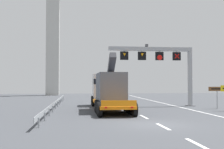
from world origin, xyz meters
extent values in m
plane|color=#424449|center=(0.00, 0.00, 0.00)|extent=(112.00, 112.00, 0.00)
cube|color=silver|center=(0.26, -6.00, 0.01)|extent=(0.20, 2.60, 0.01)
cube|color=silver|center=(0.26, -0.96, 0.01)|extent=(0.20, 2.60, 0.01)
cube|color=silver|center=(0.26, 4.09, 0.01)|extent=(0.20, 2.60, 0.01)
cube|color=silver|center=(0.26, 9.13, 0.01)|extent=(0.20, 2.60, 0.01)
cube|color=silver|center=(0.26, 14.17, 0.01)|extent=(0.20, 2.60, 0.01)
cube|color=silver|center=(0.26, 19.22, 0.01)|extent=(0.20, 2.60, 0.01)
cube|color=silver|center=(0.26, 24.26, 0.01)|extent=(0.20, 2.60, 0.01)
cube|color=silver|center=(0.26, 29.30, 0.01)|extent=(0.20, 2.60, 0.01)
cube|color=silver|center=(6.20, 12.00, 0.01)|extent=(0.20, 63.00, 0.01)
cube|color=#9EA0A5|center=(7.99, 14.04, 3.37)|extent=(0.40, 0.40, 6.73)
cube|color=slate|center=(7.99, 14.04, 0.04)|extent=(0.90, 0.90, 0.08)
cube|color=#9EA0A5|center=(3.37, 14.04, 6.48)|extent=(9.62, 0.44, 0.44)
cube|color=#4C4C51|center=(2.90, 14.04, 6.88)|extent=(0.28, 0.40, 0.28)
cube|color=black|center=(6.41, 14.04, 5.69)|extent=(0.91, 0.24, 0.94)
cube|color=#9EA0A5|center=(6.41, 14.04, 6.21)|extent=(0.08, 0.08, 0.16)
cube|color=red|center=(6.41, 13.91, 5.69)|extent=(0.56, 0.02, 0.56)
cube|color=red|center=(6.41, 13.91, 5.69)|extent=(0.56, 0.02, 0.56)
cube|color=black|center=(4.39, 14.04, 5.69)|extent=(0.91, 0.24, 0.94)
cube|color=#9EA0A5|center=(4.39, 14.04, 6.21)|extent=(0.08, 0.08, 0.16)
cone|color=red|center=(4.39, 13.91, 5.52)|extent=(0.58, 0.02, 0.58)
cube|color=black|center=(2.36, 14.04, 5.69)|extent=(0.91, 0.24, 0.94)
cube|color=#9EA0A5|center=(2.36, 14.04, 6.21)|extent=(0.08, 0.08, 0.16)
cone|color=orange|center=(2.36, 13.91, 5.79)|extent=(0.33, 0.33, 0.33)
cube|color=black|center=(0.33, 14.04, 5.69)|extent=(0.91, 0.24, 0.94)
cube|color=#9EA0A5|center=(0.33, 14.04, 6.21)|extent=(0.08, 0.08, 0.16)
cone|color=orange|center=(0.33, 13.91, 5.79)|extent=(0.33, 0.33, 0.33)
cube|color=orange|center=(-1.77, 8.77, 0.73)|extent=(2.81, 10.40, 0.24)
cube|color=orange|center=(-1.76, 3.49, 1.10)|extent=(2.66, 0.08, 0.44)
cylinder|color=black|center=(-3.11, 4.27, 0.55)|extent=(0.32, 1.10, 1.10)
cylinder|color=black|center=(-0.41, 4.27, 0.55)|extent=(0.32, 1.10, 1.10)
cylinder|color=black|center=(-3.12, 5.32, 0.55)|extent=(0.32, 1.10, 1.10)
cylinder|color=black|center=(-0.42, 5.32, 0.55)|extent=(0.32, 1.10, 1.10)
cylinder|color=black|center=(-3.12, 6.37, 0.55)|extent=(0.32, 1.10, 1.10)
cylinder|color=black|center=(-0.42, 6.37, 0.55)|extent=(0.32, 1.10, 1.10)
cylinder|color=black|center=(-3.12, 7.42, 0.55)|extent=(0.32, 1.10, 1.10)
cylinder|color=black|center=(-0.42, 7.42, 0.55)|extent=(0.32, 1.10, 1.10)
cylinder|color=black|center=(-3.12, 8.47, 0.55)|extent=(0.32, 1.10, 1.10)
cylinder|color=black|center=(-0.42, 8.47, 0.55)|extent=(0.32, 1.10, 1.10)
cube|color=silver|center=(-1.78, 15.87, 2.10)|extent=(2.58, 3.20, 3.10)
cube|color=black|center=(-1.78, 15.87, 2.80)|extent=(2.61, 3.22, 0.60)
cylinder|color=black|center=(-3.07, 16.75, 0.55)|extent=(0.34, 1.10, 1.10)
cylinder|color=black|center=(-0.49, 16.75, 0.55)|extent=(0.34, 1.10, 1.10)
cylinder|color=black|center=(-3.07, 14.75, 0.55)|extent=(0.34, 1.10, 1.10)
cylinder|color=black|center=(-0.49, 14.75, 0.55)|extent=(0.34, 1.10, 1.10)
cube|color=#565B66|center=(-1.77, 9.17, 2.20)|extent=(2.39, 5.72, 2.70)
cube|color=#2D2D33|center=(-1.77, 8.31, 4.15)|extent=(0.56, 2.94, 2.29)
cube|color=red|center=(-2.74, 3.45, 0.80)|extent=(0.20, 0.06, 0.12)
cube|color=red|center=(-0.78, 3.45, 0.80)|extent=(0.20, 0.06, 0.12)
cylinder|color=#9EA0A5|center=(9.40, 10.39, 1.12)|extent=(0.10, 0.10, 2.24)
cube|color=brown|center=(9.40, 10.33, 2.02)|extent=(1.88, 0.06, 0.43)
cube|color=black|center=(9.40, 10.29, 2.02)|extent=(1.35, 0.01, 0.12)
cube|color=#999EA3|center=(-7.11, 13.14, 0.60)|extent=(0.04, 30.27, 0.32)
cube|color=#999EA3|center=(-7.05, -0.49, 0.30)|extent=(0.10, 0.10, 0.60)
cube|color=#999EA3|center=(-7.05, 2.54, 0.30)|extent=(0.10, 0.10, 0.60)
cube|color=#999EA3|center=(-7.05, 5.57, 0.30)|extent=(0.10, 0.10, 0.60)
cube|color=#999EA3|center=(-7.05, 8.59, 0.30)|extent=(0.10, 0.10, 0.60)
cube|color=#999EA3|center=(-7.05, 11.62, 0.30)|extent=(0.10, 0.10, 0.60)
cube|color=#999EA3|center=(-7.05, 14.65, 0.30)|extent=(0.10, 0.10, 0.60)
cube|color=#999EA3|center=(-7.05, 17.68, 0.30)|extent=(0.10, 0.10, 0.60)
cube|color=#999EA3|center=(-7.05, 20.70, 0.30)|extent=(0.10, 0.10, 0.60)
cube|color=#999EA3|center=(-7.05, 23.73, 0.30)|extent=(0.10, 0.10, 0.60)
cube|color=#999EA3|center=(-7.05, 26.76, 0.30)|extent=(0.10, 0.10, 0.60)
cube|color=#B7B7B2|center=(-10.36, 46.03, 20.53)|extent=(2.80, 2.00, 41.06)
camera|label=1|loc=(-4.76, -17.66, 2.58)|focal=46.06mm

